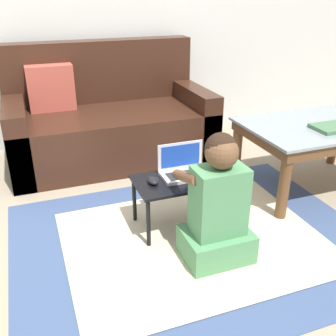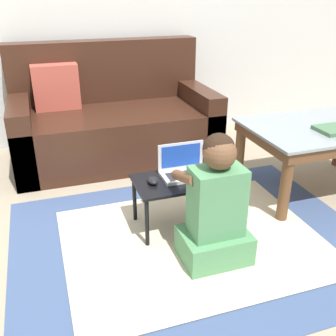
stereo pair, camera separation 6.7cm
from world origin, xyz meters
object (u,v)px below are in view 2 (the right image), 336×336
at_px(computer_mouse, 152,180).
at_px(person_seated, 216,208).
at_px(book_on_table, 336,129).
at_px(couch, 112,121).
at_px(laptop, 184,170).
at_px(laptop_desk, 183,185).
at_px(coffee_table, 321,135).

bearing_deg(computer_mouse, person_seated, -57.68).
height_order(computer_mouse, book_on_table, book_on_table).
height_order(couch, person_seated, couch).
height_order(couch, laptop, couch).
height_order(laptop_desk, book_on_table, book_on_table).
height_order(laptop_desk, person_seated, person_seated).
distance_m(couch, person_seated, 1.61).
bearing_deg(couch, laptop_desk, -82.14).
distance_m(coffee_table, book_on_table, 0.15).
xyz_separation_m(person_seated, book_on_table, (1.02, 0.38, 0.19)).
bearing_deg(book_on_table, coffee_table, 88.60).
bearing_deg(couch, book_on_table, -44.43).
height_order(coffee_table, person_seated, person_seated).
relative_size(coffee_table, computer_mouse, 10.57).
height_order(coffee_table, laptop, laptop).
distance_m(computer_mouse, book_on_table, 1.26).
bearing_deg(book_on_table, couch, 135.57).
bearing_deg(book_on_table, laptop, 178.94).
xyz_separation_m(coffee_table, laptop_desk, (-1.07, -0.15, -0.13)).
bearing_deg(coffee_table, person_seated, -153.63).
bearing_deg(book_on_table, person_seated, -159.50).
distance_m(coffee_table, computer_mouse, 1.26).
bearing_deg(couch, laptop, -80.64).
height_order(computer_mouse, person_seated, person_seated).
xyz_separation_m(coffee_table, computer_mouse, (-1.25, -0.14, -0.08)).
bearing_deg(computer_mouse, book_on_table, 0.88).
height_order(person_seated, book_on_table, person_seated).
xyz_separation_m(laptop, person_seated, (0.02, -0.40, -0.04)).
distance_m(person_seated, book_on_table, 1.10).
bearing_deg(coffee_table, laptop_desk, -171.99).
bearing_deg(laptop_desk, person_seated, -82.56).
distance_m(laptop_desk, laptop, 0.09).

